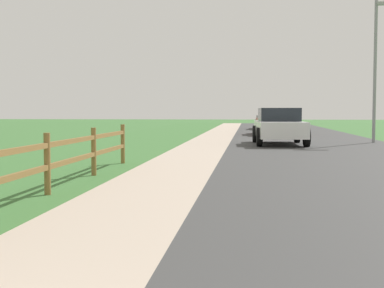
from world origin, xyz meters
The scene contains 9 objects.
ground_plane centered at (0.00, 25.00, 0.00)m, with size 120.00×120.00×0.00m, color #3C6D33.
road_asphalt centered at (3.50, 27.00, 0.00)m, with size 7.00×66.00×0.01m, color #3A3A3A.
curb_concrete centered at (-3.00, 27.00, 0.00)m, with size 6.00×66.00×0.01m, color #B6A391.
grass_verge centered at (-4.50, 27.00, 0.01)m, with size 5.00×66.00×0.00m, color #3C6D33.
rail_fence centered at (-2.55, 6.76, 0.62)m, with size 0.11×13.76×1.06m.
parked_suv_white centered at (2.10, 22.40, 0.78)m, with size 2.24×4.51×1.54m.
parked_car_red centered at (2.25, 31.76, 0.79)m, with size 2.18×4.45×1.57m.
parked_car_black centered at (2.44, 41.13, 0.79)m, with size 2.23×4.66×1.56m.
street_lamp centered at (6.45, 24.01, 3.72)m, with size 1.17×0.20×6.25m.
Camera 1 is at (0.83, -0.59, 1.43)m, focal length 50.43 mm.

